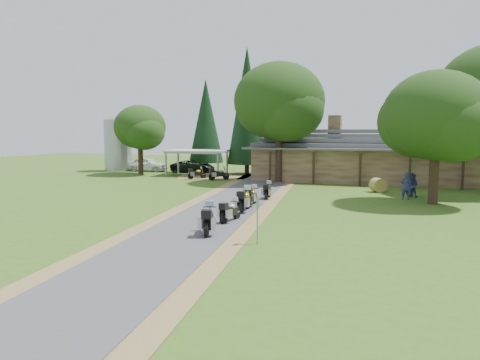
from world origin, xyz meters
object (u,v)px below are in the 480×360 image
(silo, at_px, (118,143))
(motorcycle_row_d, at_px, (252,196))
(lodge, at_px, (365,155))
(motorcycle_row_a, at_px, (208,218))
(motorcycle_row_c, at_px, (245,199))
(motorcycle_carport_a, at_px, (197,173))
(hay_bale, at_px, (378,185))
(motorcycle_carport_b, at_px, (219,173))
(motorcycle_row_b, at_px, (230,210))
(car_dark_suv, at_px, (193,163))
(motorcycle_row_e, at_px, (268,190))
(carport, at_px, (197,163))
(car_white_sedan, at_px, (147,163))

(silo, relative_size, motorcycle_row_d, 3.51)
(lodge, height_order, motorcycle_row_a, lodge)
(motorcycle_row_c, height_order, motorcycle_carport_a, motorcycle_row_c)
(lodge, height_order, hay_bale, lodge)
(motorcycle_carport_a, distance_m, motorcycle_carport_b, 2.53)
(motorcycle_row_b, bearing_deg, motorcycle_row_d, 14.62)
(lodge, distance_m, car_dark_suv, 19.27)
(car_dark_suv, xyz_separation_m, motorcycle_row_b, (14.38, -25.58, -0.43))
(motorcycle_row_e, bearing_deg, hay_bale, -55.41)
(carport, relative_size, car_white_sedan, 1.02)
(motorcycle_row_c, relative_size, hay_bale, 1.96)
(car_white_sedan, height_order, motorcycle_row_a, car_white_sedan)
(car_white_sedan, xyz_separation_m, motorcycle_carport_a, (9.11, -5.90, -0.45))
(motorcycle_carport_b, bearing_deg, motorcycle_row_a, -114.72)
(motorcycle_row_b, bearing_deg, motorcycle_row_a, -170.60)
(car_white_sedan, bearing_deg, car_dark_suv, -88.03)
(motorcycle_row_b, distance_m, motorcycle_row_e, 8.68)
(motorcycle_row_c, bearing_deg, silo, 42.63)
(lodge, xyz_separation_m, motorcycle_row_e, (-5.23, -14.58, -1.86))
(silo, distance_m, motorcycle_row_b, 34.23)
(lodge, bearing_deg, motorcycle_row_c, -104.07)
(carport, xyz_separation_m, car_white_sedan, (-7.66, 2.73, -0.33))
(carport, relative_size, motorcycle_row_c, 2.94)
(carport, bearing_deg, motorcycle_row_c, -64.37)
(car_white_sedan, relative_size, car_dark_suv, 1.12)
(motorcycle_row_b, bearing_deg, carport, 36.97)
(motorcycle_row_c, xyz_separation_m, motorcycle_row_d, (-0.29, 2.20, -0.09))
(motorcycle_carport_b, distance_m, hay_bale, 15.44)
(lodge, xyz_separation_m, car_white_sedan, (-24.75, 1.98, -1.43))
(motorcycle_row_c, bearing_deg, motorcycle_row_b, -178.89)
(motorcycle_carport_a, bearing_deg, car_dark_suv, 70.50)
(lodge, bearing_deg, silo, 177.15)
(car_white_sedan, xyz_separation_m, motorcycle_row_e, (19.52, -16.56, -0.43))
(lodge, relative_size, motorcycle_row_a, 10.39)
(motorcycle_row_c, xyz_separation_m, motorcycle_carport_b, (-8.12, 15.74, -0.09))
(silo, xyz_separation_m, motorcycle_carport_a, (12.65, -5.34, -2.66))
(motorcycle_row_b, distance_m, motorcycle_carport_b, 20.75)
(car_white_sedan, height_order, motorcycle_row_b, car_white_sedan)
(carport, xyz_separation_m, motorcycle_carport_b, (3.95, -3.54, -0.71))
(motorcycle_row_b, bearing_deg, motorcycle_row_c, 13.94)
(motorcycle_row_b, relative_size, hay_bale, 1.65)
(silo, bearing_deg, motorcycle_row_d, -39.93)
(motorcycle_row_d, bearing_deg, lodge, -19.53)
(silo, relative_size, motorcycle_row_e, 3.74)
(motorcycle_row_d, bearing_deg, car_dark_suv, 31.37)
(motorcycle_row_b, xyz_separation_m, motorcycle_carport_a, (-10.95, 19.32, -0.04))
(motorcycle_carport_a, relative_size, motorcycle_carport_b, 0.89)
(lodge, xyz_separation_m, motorcycle_row_c, (-5.02, -20.03, -1.73))
(car_white_sedan, distance_m, car_dark_suv, 5.69)
(motorcycle_carport_b, xyz_separation_m, hay_bale, (14.88, -4.10, -0.10))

